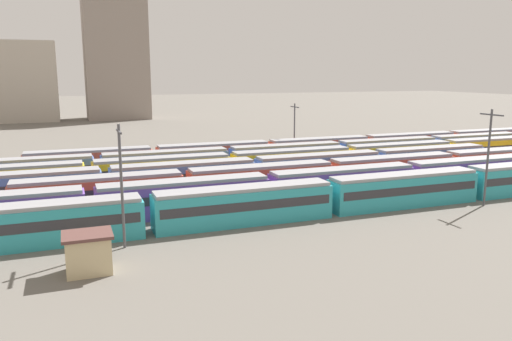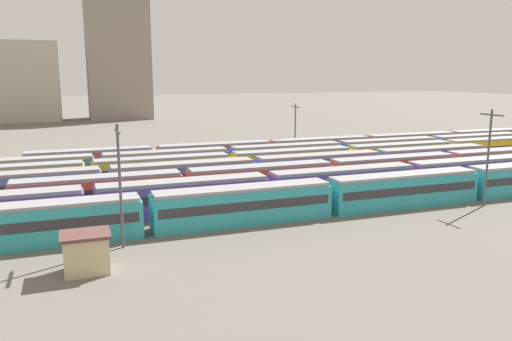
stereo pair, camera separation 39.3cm
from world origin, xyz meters
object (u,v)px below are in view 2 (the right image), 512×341
Objects in this scene: catenary_pole_0 at (120,181)px; catenary_pole_1 at (295,128)px; train_track_3 at (255,172)px; train_track_1 at (268,190)px; catenary_pole_2 at (488,153)px; train_track_4 at (348,158)px; train_track_5 at (339,153)px; signal_hut at (86,252)px; train_track_2 at (449,165)px; train_track_0 at (471,183)px; train_track_6 at (367,146)px.

catenary_pole_0 is 1.11× the size of catenary_pole_1.
catenary_pole_0 is at bearing -135.22° from train_track_3.
train_track_1 is 24.61m from catenary_pole_2.
train_track_4 is at bearing 98.02° from catenary_pole_2.
train_track_5 is 47.62m from catenary_pole_0.
signal_hut is at bearing -133.26° from train_track_3.
catenary_pole_1 is 2.65× the size of signal_hut.
catenary_pole_2 is at bearing -116.57° from train_track_2.
catenary_pole_0 is at bearing -175.59° from train_track_0.
train_track_4 reaches higher than signal_hut.
train_track_1 is 0.66× the size of train_track_6.
train_track_4 is at bearing 16.82° from train_track_3.
train_track_6 is 13.59m from catenary_pole_1.
catenary_pole_2 reaches higher than train_track_3.
train_track_1 is at bearing 160.07° from catenary_pole_2.
train_track_2 is at bearing -60.91° from train_track_5.
catenary_pole_1 is at bearing 116.20° from train_track_5.
train_track_0 is at bearing -100.59° from train_track_6.
train_track_6 is at bearing 79.41° from train_track_0.
train_track_3 is at bearing -150.22° from train_track_6.
signal_hut is (-49.24, -18.12, -0.35)m from train_track_2.
train_track_2 is 20.80m from train_track_6.
train_track_6 is at bearing 78.95° from catenary_pole_2.
train_track_0 is 40.59m from catenary_pole_0.
train_track_1 is 0.66× the size of train_track_2.
train_track_0 is 31.25× the size of signal_hut.
train_track_6 is 57.61m from catenary_pole_0.
train_track_4 is (-10.10, 10.40, 0.00)m from train_track_2.
train_track_1 is at bearing -135.11° from train_track_5.
train_track_4 is 43.44m from catenary_pole_0.
train_track_1 is (-23.68, 5.20, 0.00)m from train_track_0.
train_track_0 is 1.00× the size of train_track_4.
train_track_1 is at bearing -138.62° from train_track_6.
train_track_2 is at bearing 9.98° from train_track_1.
train_track_5 is at bearing 29.18° from train_track_3.
train_track_4 is at bearing -78.73° from catenary_pole_1.
train_track_2 is 11.81× the size of catenary_pole_1.
train_track_6 is at bearing 41.38° from train_track_1.
catenary_pole_1 is (16.75, 29.19, 3.40)m from train_track_1.
train_track_3 and train_track_4 have the same top height.
catenary_pole_0 is 50.19m from catenary_pole_1.
train_track_2 is 10.41× the size of catenary_pole_2.
train_track_5 is 52.75m from signal_hut.
train_track_2 is 27.41m from catenary_pole_1.
train_track_2 and train_track_5 have the same top height.
train_track_2 is 10.65× the size of catenary_pole_0.
train_track_3 is 0.66× the size of train_track_6.
catenary_pole_2 is at bearing -80.79° from catenary_pole_1.
train_track_1 reaches higher than signal_hut.
train_track_2 and train_track_3 have the same top height.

